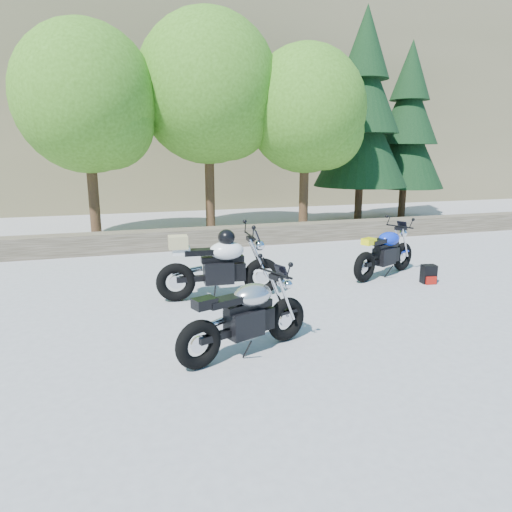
% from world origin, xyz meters
% --- Properties ---
extents(ground, '(90.00, 90.00, 0.00)m').
position_xyz_m(ground, '(0.00, 0.00, 0.00)').
color(ground, gray).
rests_on(ground, ground).
extents(stone_wall, '(22.00, 0.55, 0.50)m').
position_xyz_m(stone_wall, '(0.00, 5.50, 0.25)').
color(stone_wall, '#453E2E').
rests_on(stone_wall, ground).
extents(hillside, '(80.00, 30.00, 15.00)m').
position_xyz_m(hillside, '(3.00, 28.00, 7.50)').
color(hillside, brown).
rests_on(hillside, ground).
extents(tree_decid_left, '(3.67, 3.67, 5.62)m').
position_xyz_m(tree_decid_left, '(-2.39, 7.14, 3.63)').
color(tree_decid_left, '#382314').
rests_on(tree_decid_left, ground).
extents(tree_decid_mid, '(4.08, 4.08, 6.24)m').
position_xyz_m(tree_decid_mid, '(0.91, 7.54, 4.04)').
color(tree_decid_mid, '#382314').
rests_on(tree_decid_mid, ground).
extents(tree_decid_right, '(3.54, 3.54, 5.41)m').
position_xyz_m(tree_decid_right, '(3.71, 6.94, 3.50)').
color(tree_decid_right, '#382314').
rests_on(tree_decid_right, ground).
extents(conifer_near, '(3.17, 3.17, 7.06)m').
position_xyz_m(conifer_near, '(6.20, 8.20, 3.68)').
color(conifer_near, '#382314').
rests_on(conifer_near, ground).
extents(conifer_far, '(2.82, 2.82, 6.27)m').
position_xyz_m(conifer_far, '(8.40, 8.80, 3.27)').
color(conifer_far, '#382314').
rests_on(conifer_far, ground).
extents(silver_bike, '(1.84, 0.85, 0.96)m').
position_xyz_m(silver_bike, '(-0.53, -0.96, 0.47)').
color(silver_bike, black).
rests_on(silver_bike, ground).
extents(white_bike, '(2.13, 0.67, 1.18)m').
position_xyz_m(white_bike, '(-0.37, 1.27, 0.58)').
color(white_bike, black).
rests_on(white_bike, ground).
extents(blue_bike, '(1.81, 0.94, 0.96)m').
position_xyz_m(blue_bike, '(3.10, 1.68, 0.47)').
color(blue_bike, black).
rests_on(blue_bike, ground).
extents(backpack, '(0.28, 0.25, 0.35)m').
position_xyz_m(backpack, '(3.60, 0.96, 0.17)').
color(backpack, black).
rests_on(backpack, ground).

